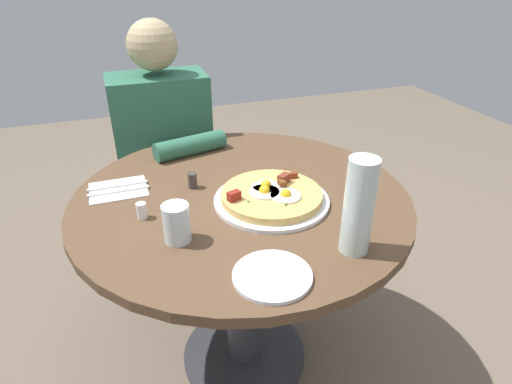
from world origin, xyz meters
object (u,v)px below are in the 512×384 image
(fork, at_px, (118,186))
(water_bottle, at_px, (359,207))
(person_seated, at_px, (167,174))
(pizza_plate, at_px, (271,200))
(dining_table, at_px, (242,239))
(salt_shaker, at_px, (142,211))
(knife, at_px, (119,191))
(water_glass, at_px, (177,223))
(pepper_shaker, at_px, (193,180))
(bread_plate, at_px, (272,276))
(breakfast_pizza, at_px, (272,194))

(fork, relative_size, water_bottle, 0.74)
(person_seated, height_order, pizza_plate, person_seated)
(person_seated, xyz_separation_m, water_bottle, (-0.32, 0.96, 0.32))
(dining_table, height_order, salt_shaker, salt_shaker)
(pizza_plate, bearing_deg, water_bottle, 111.25)
(knife, distance_m, water_glass, 0.33)
(pepper_shaker, bearing_deg, bread_plate, 99.67)
(breakfast_pizza, height_order, pepper_shaker, breakfast_pizza)
(person_seated, relative_size, knife, 6.31)
(breakfast_pizza, height_order, water_glass, water_glass)
(dining_table, xyz_separation_m, fork, (0.35, -0.16, 0.17))
(dining_table, bearing_deg, fork, -25.14)
(breakfast_pizza, relative_size, bread_plate, 1.62)
(dining_table, xyz_separation_m, water_glass, (0.22, 0.17, 0.22))
(fork, distance_m, pepper_shaker, 0.23)
(dining_table, height_order, bread_plate, bread_plate)
(pepper_shaker, bearing_deg, fork, -18.82)
(knife, relative_size, pepper_shaker, 3.71)
(water_glass, bearing_deg, knife, -67.14)
(water_glass, height_order, pepper_shaker, water_glass)
(knife, height_order, pepper_shaker, pepper_shaker)
(water_glass, bearing_deg, pizza_plate, -161.00)
(water_glass, xyz_separation_m, water_bottle, (-0.40, 0.18, 0.07))
(breakfast_pizza, height_order, fork, breakfast_pizza)
(dining_table, relative_size, water_bottle, 4.16)
(dining_table, distance_m, fork, 0.42)
(bread_plate, distance_m, water_glass, 0.28)
(bread_plate, bearing_deg, dining_table, -97.01)
(bread_plate, height_order, pepper_shaker, pepper_shaker)
(knife, height_order, water_bottle, water_bottle)
(fork, bearing_deg, water_glass, 110.20)
(salt_shaker, bearing_deg, pizza_plate, 174.32)
(dining_table, height_order, breakfast_pizza, breakfast_pizza)
(pepper_shaker, bearing_deg, water_bottle, 124.75)
(salt_shaker, relative_size, pepper_shaker, 0.93)
(pizza_plate, height_order, pepper_shaker, pepper_shaker)
(dining_table, relative_size, person_seated, 0.89)
(person_seated, height_order, bread_plate, person_seated)
(pizza_plate, relative_size, salt_shaker, 7.40)
(water_glass, bearing_deg, water_bottle, 155.94)
(dining_table, relative_size, bread_plate, 5.60)
(dining_table, distance_m, water_bottle, 0.49)
(bread_plate, bearing_deg, salt_shaker, -54.62)
(water_bottle, bearing_deg, knife, -42.38)
(person_seated, xyz_separation_m, breakfast_pizza, (-0.22, 0.69, 0.22))
(bread_plate, height_order, water_bottle, water_bottle)
(fork, xyz_separation_m, salt_shaker, (-0.05, 0.20, 0.02))
(dining_table, height_order, pizza_plate, pizza_plate)
(person_seated, distance_m, water_glass, 0.83)
(water_bottle, height_order, salt_shaker, water_bottle)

